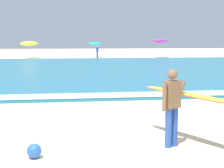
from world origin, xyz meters
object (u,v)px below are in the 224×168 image
Objects in this scene: beach_umbrella_2 at (95,44)px; surfer_with_board at (181,99)px; beach_umbrella_3 at (160,41)px; beach_ball at (34,151)px; beach_umbrella_1 at (29,44)px; beachgoer_near_row_left at (97,52)px.

surfer_with_board is at bearing -91.80° from beach_umbrella_2.
beach_umbrella_3 is 8.20× the size of beach_ball.
beach_ball is at bearing -109.04° from beach_umbrella_3.
beach_umbrella_1 reaches higher than beach_ball.
beach_umbrella_3 is at bearing -7.18° from beach_umbrella_2.
beach_umbrella_2 is at bearing 92.28° from beachgoer_near_row_left.
beach_ball is (-4.47, -36.01, -0.69)m from beachgoer_near_row_left.
beach_umbrella_1 is 1.45× the size of beachgoer_near_row_left.
surfer_with_board is 9.01× the size of beach_ball.
beach_umbrella_3 is at bearing 75.28° from surfer_with_board.
beach_umbrella_2 is 0.82× the size of beach_umbrella_3.
beach_ball is (-3.20, -0.50, -0.89)m from surfer_with_board.
beach_umbrella_1 is 1.12× the size of beach_umbrella_2.
beach_umbrella_3 is 1.56× the size of beachgoer_near_row_left.
beach_umbrella_2 is 8.51m from beach_umbrella_3.
surfer_with_board is at bearing 8.93° from beach_ball.
beach_umbrella_1 is 8.42m from beach_umbrella_2.
beachgoer_near_row_left is (-8.35, -1.15, -1.31)m from beach_umbrella_3.
beach_umbrella_2 reaches higher than surfer_with_board.
beach_umbrella_1 reaches higher than beach_umbrella_2.
beach_umbrella_1 reaches higher than beachgoer_near_row_left.
beach_ball is at bearing -97.08° from beachgoer_near_row_left.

